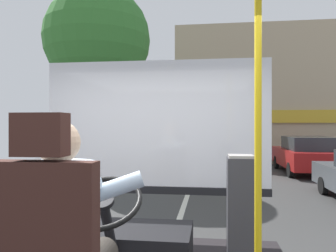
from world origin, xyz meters
name	(u,v)px	position (x,y,z in m)	size (l,w,h in m)	color
ground	(192,182)	(0.00, 8.80, -0.02)	(18.00, 44.00, 0.06)	#393939
bus_driver	(63,230)	(-0.09, -0.49, 1.33)	(0.72, 0.56, 0.83)	#332D28
steering_console	(122,250)	(-0.09, 0.57, 0.83)	(1.10, 1.02, 0.86)	black
handrail_pole	(258,158)	(0.89, 0.07, 1.63)	(0.04, 0.04, 2.05)	gold
fare_box	(241,221)	(0.84, 0.57, 1.11)	(0.21, 0.22, 1.00)	#333338
windshield_panel	(156,142)	(0.00, 1.62, 1.66)	(2.50, 0.08, 1.48)	white
street_tree	(97,40)	(-3.20, 8.74, 4.74)	(3.57, 3.57, 6.54)	#4C3828
shop_building	(275,97)	(4.03, 16.38, 3.40)	(10.37, 4.63, 6.80)	tan
parked_car_red	(307,154)	(4.29, 11.26, 0.73)	(1.95, 3.97, 1.41)	maroon
parked_car_silver	(273,148)	(3.91, 16.05, 0.63)	(2.03, 4.25, 1.22)	silver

